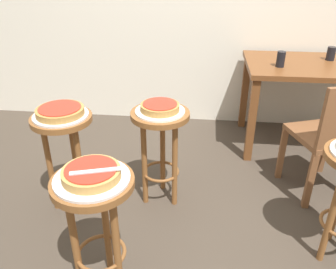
% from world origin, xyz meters
% --- Properties ---
extents(ground_plane, '(6.00, 6.00, 0.00)m').
position_xyz_m(ground_plane, '(0.00, 0.00, 0.00)').
color(ground_plane, '#42382D').
extents(stool_foreground, '(0.37, 0.37, 0.66)m').
position_xyz_m(stool_foreground, '(-0.40, -0.45, 0.48)').
color(stool_foreground, brown).
rests_on(stool_foreground, ground_plane).
extents(serving_plate_foreground, '(0.33, 0.33, 0.01)m').
position_xyz_m(serving_plate_foreground, '(-0.40, -0.45, 0.66)').
color(serving_plate_foreground, silver).
rests_on(serving_plate_foreground, stool_foreground).
extents(pizza_foreground, '(0.26, 0.26, 0.05)m').
position_xyz_m(pizza_foreground, '(-0.40, -0.45, 0.69)').
color(pizza_foreground, tan).
rests_on(pizza_foreground, serving_plate_foreground).
extents(stool_leftside, '(0.37, 0.37, 0.66)m').
position_xyz_m(stool_leftside, '(-0.78, 0.16, 0.48)').
color(stool_leftside, brown).
rests_on(stool_leftside, ground_plane).
extents(serving_plate_leftside, '(0.33, 0.33, 0.01)m').
position_xyz_m(serving_plate_leftside, '(-0.78, 0.16, 0.66)').
color(serving_plate_leftside, silver).
rests_on(serving_plate_leftside, stool_leftside).
extents(pizza_leftside, '(0.28, 0.28, 0.05)m').
position_xyz_m(pizza_leftside, '(-0.78, 0.16, 0.69)').
color(pizza_leftside, '#B78442').
rests_on(pizza_leftside, serving_plate_leftside).
extents(stool_rear, '(0.37, 0.37, 0.66)m').
position_xyz_m(stool_rear, '(-0.20, 0.29, 0.48)').
color(stool_rear, brown).
rests_on(stool_rear, ground_plane).
extents(serving_plate_rear, '(0.31, 0.31, 0.01)m').
position_xyz_m(serving_plate_rear, '(-0.20, 0.29, 0.66)').
color(serving_plate_rear, white).
rests_on(serving_plate_rear, stool_rear).
extents(pizza_rear, '(0.24, 0.24, 0.05)m').
position_xyz_m(pizza_rear, '(-0.20, 0.29, 0.69)').
color(pizza_rear, '#B78442').
rests_on(pizza_rear, serving_plate_rear).
extents(dining_table, '(1.09, 0.73, 0.74)m').
position_xyz_m(dining_table, '(0.95, 1.19, 0.63)').
color(dining_table, brown).
rests_on(dining_table, ground_plane).
extents(cup_near_edge, '(0.06, 0.06, 0.12)m').
position_xyz_m(cup_near_edge, '(0.64, 1.06, 0.80)').
color(cup_near_edge, black).
rests_on(cup_near_edge, dining_table).
extents(cup_far_edge, '(0.07, 0.07, 0.11)m').
position_xyz_m(cup_far_edge, '(1.09, 1.30, 0.79)').
color(cup_far_edge, black).
rests_on(cup_far_edge, dining_table).
extents(wooden_chair, '(0.51, 0.51, 0.85)m').
position_xyz_m(wooden_chair, '(0.91, 0.46, 0.47)').
color(wooden_chair, brown).
rests_on(wooden_chair, ground_plane).
extents(pizza_server_knife, '(0.22, 0.09, 0.01)m').
position_xyz_m(pizza_server_knife, '(-0.37, -0.47, 0.72)').
color(pizza_server_knife, silver).
rests_on(pizza_server_knife, pizza_foreground).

